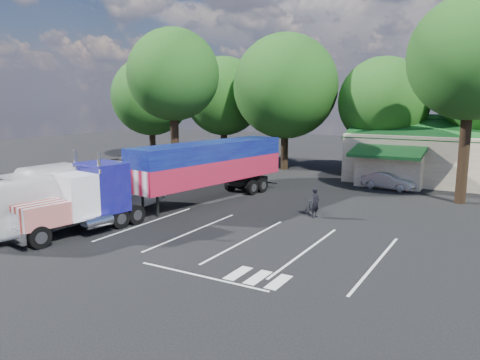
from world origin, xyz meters
The scene contains 12 objects.
ground centered at (0.00, 0.00, 0.00)m, with size 120.00×120.00×0.00m, color black.
tree_row_a centered at (-22.00, 16.50, 7.16)m, with size 9.00×9.00×11.68m.
tree_row_b centered at (-13.00, 17.80, 7.13)m, with size 8.40×8.40×11.35m.
tree_row_c centered at (-5.00, 16.20, 8.04)m, with size 10.00×10.00×13.05m.
tree_row_d centered at (4.00, 17.50, 6.58)m, with size 8.00×8.00×10.60m.
tree_near_left centered at (-10.50, 6.00, 8.81)m, with size 7.60×7.60×12.65m.
tree_near_right centered at (11.50, 8.50, 9.46)m, with size 8.00×8.00×13.50m.
semi_truck centered at (-3.85, -1.84, 2.37)m, with size 5.76×20.17×4.20m.
woman centered at (4.50, 0.00, 0.89)m, with size 0.65×0.43×1.79m, color black.
bicycle centered at (3.79, 1.00, 0.47)m, with size 0.62×1.79×0.94m, color black.
tour_bus centered at (-7.00, -7.65, 1.64)m, with size 2.76×11.81×3.29m, color silver.
silver_sedan centered at (6.25, 10.95, 0.65)m, with size 1.38×3.96×1.31m, color #A5A7AC.
Camera 1 is at (14.13, -25.38, 6.94)m, focal length 35.00 mm.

